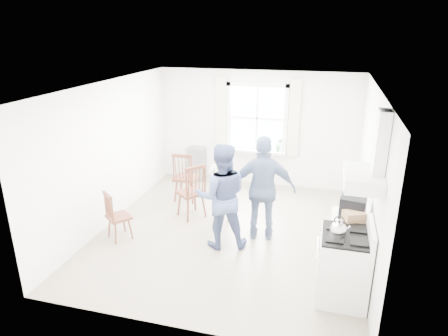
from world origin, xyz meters
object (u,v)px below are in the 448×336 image
person_left (221,185)px  person_mid (222,196)px  windsor_chair_c (194,186)px  person_right (264,189)px  windsor_chair_b (113,211)px  stereo_stack (353,207)px  gas_stove (343,266)px  windsor_chair_a (184,172)px  low_cabinet (347,242)px

person_left → person_mid: 0.93m
windsor_chair_c → person_right: size_ratio=0.60×
windsor_chair_b → person_mid: bearing=9.6°
stereo_stack → windsor_chair_c: size_ratio=0.36×
windsor_chair_b → person_mid: 1.89m
gas_stove → windsor_chair_a: (-3.15, 2.40, 0.17)m
windsor_chair_b → person_right: person_right is taller
stereo_stack → windsor_chair_b: (-3.84, -0.07, -0.52)m
windsor_chair_c → person_left: person_left is taller
person_mid → stereo_stack: bearing=155.9°
low_cabinet → windsor_chair_c: 2.94m
windsor_chair_b → person_left: person_left is taller
gas_stove → low_cabinet: gas_stove is taller
person_left → windsor_chair_b: bearing=28.3°
person_left → person_mid: person_mid is taller
stereo_stack → person_right: (-1.40, 0.67, -0.14)m
windsor_chair_c → person_left: (0.51, 0.07, 0.04)m
low_cabinet → person_mid: person_mid is taller
gas_stove → person_mid: 2.17m
stereo_stack → windsor_chair_c: 2.99m
windsor_chair_b → person_right: 2.58m
stereo_stack → windsor_chair_b: 3.87m
windsor_chair_a → windsor_chair_b: windsor_chair_a is taller
windsor_chair_a → person_mid: person_mid is taller
windsor_chair_a → windsor_chair_c: 0.83m
gas_stove → person_right: person_right is taller
windsor_chair_a → windsor_chair_b: (-0.61, -1.81, -0.12)m
windsor_chair_b → windsor_chair_c: 1.55m
person_left → person_mid: bearing=96.9°
person_right → windsor_chair_c: bearing=-23.9°
gas_stove → person_left: bearing=140.8°
gas_stove → windsor_chair_b: (-3.76, 0.59, 0.05)m
gas_stove → low_cabinet: size_ratio=1.24×
windsor_chair_a → person_right: size_ratio=0.59×
windsor_chair_a → windsor_chair_c: windsor_chair_c is taller
windsor_chair_b → gas_stove: bearing=-8.9°
stereo_stack → person_right: person_right is taller
windsor_chair_c → person_mid: person_mid is taller
stereo_stack → windsor_chair_b: bearing=-179.0°
gas_stove → person_right: 1.91m
windsor_chair_b → windsor_chair_a: bearing=71.4°
windsor_chair_b → person_left: bearing=36.9°
windsor_chair_a → windsor_chair_b: size_ratio=1.22×
low_cabinet → windsor_chair_c: bearing=159.9°
gas_stove → low_cabinet: bearing=84.3°
low_cabinet → windsor_chair_b: (-3.83, -0.11, 0.09)m
low_cabinet → windsor_chair_a: 3.64m
windsor_chair_c → stereo_stack: bearing=-20.8°
person_mid → person_right: 0.75m
person_right → person_mid: bearing=26.4°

